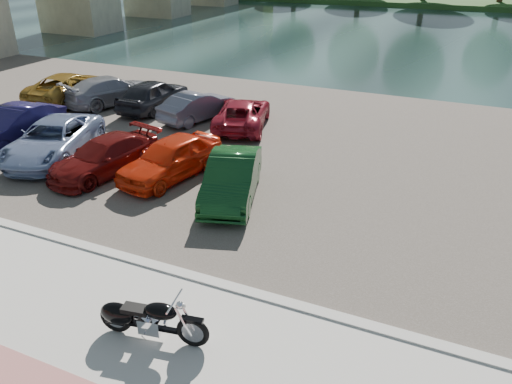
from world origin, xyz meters
TOP-DOWN VIEW (x-y plane):
  - ground at (0.00, 0.00)m, footprint 200.00×200.00m
  - promenade at (0.00, -1.00)m, footprint 60.00×6.00m
  - kerb at (0.00, 2.00)m, footprint 60.00×0.30m
  - parking_lot at (0.00, 11.00)m, footprint 60.00×18.00m
  - river at (0.00, 40.00)m, footprint 120.00×40.00m
  - motorcycle at (0.07, -0.12)m, footprint 2.32×0.81m
  - car_1 at (-10.96, 6.83)m, footprint 1.71×4.49m
  - car_2 at (-8.59, 6.45)m, footprint 3.63×5.37m
  - car_3 at (-5.93, 6.08)m, footprint 2.50×4.45m
  - car_4 at (-3.68, 6.73)m, footprint 2.38×4.29m
  - car_5 at (-1.11, 6.17)m, footprint 2.60×4.35m
  - car_6 at (-13.34, 12.53)m, footprint 2.61×5.11m
  - car_7 at (-11.04, 12.84)m, footprint 3.43×5.08m
  - car_8 at (-8.61, 12.92)m, footprint 1.76×4.27m
  - car_9 at (-5.94, 12.42)m, footprint 2.29×4.02m
  - car_10 at (-3.67, 12.31)m, footprint 3.19×4.80m

SIDE VIEW (x-z plane):
  - ground at x=0.00m, z-range 0.00..0.00m
  - river at x=0.00m, z-range 0.00..0.00m
  - parking_lot at x=0.00m, z-range 0.00..0.04m
  - promenade at x=0.00m, z-range 0.00..0.10m
  - kerb at x=0.00m, z-range 0.00..0.14m
  - motorcycle at x=0.07m, z-range 0.04..1.09m
  - car_3 at x=-5.93m, z-range 0.04..1.26m
  - car_10 at x=-3.67m, z-range 0.04..1.26m
  - car_9 at x=-5.94m, z-range 0.04..1.29m
  - car_5 at x=-1.11m, z-range 0.04..1.39m
  - car_7 at x=-11.04m, z-range 0.04..1.41m
  - car_2 at x=-8.59m, z-range 0.04..1.41m
  - car_6 at x=-13.34m, z-range 0.04..1.42m
  - car_4 at x=-3.68m, z-range 0.04..1.42m
  - car_8 at x=-8.61m, z-range 0.04..1.49m
  - car_1 at x=-10.96m, z-range 0.04..1.50m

